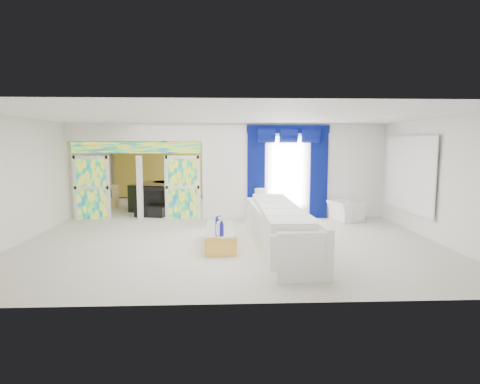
{
  "coord_description": "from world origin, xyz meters",
  "views": [
    {
      "loc": [
        -0.16,
        -11.71,
        2.36
      ],
      "look_at": [
        0.3,
        -1.2,
        1.1
      ],
      "focal_mm": 30.0,
      "sensor_mm": 36.0,
      "label": 1
    }
  ],
  "objects_px": {
    "coffee_table": "(220,237)",
    "grand_piano": "(158,196)",
    "white_sofa": "(279,230)",
    "console_table": "(270,214)",
    "armchair": "(345,211)"
  },
  "relations": [
    {
      "from": "coffee_table",
      "to": "grand_piano",
      "type": "height_order",
      "value": "grand_piano"
    },
    {
      "from": "white_sofa",
      "to": "grand_piano",
      "type": "xyz_separation_m",
      "value": [
        -3.64,
        5.78,
        0.04
      ]
    },
    {
      "from": "grand_piano",
      "to": "console_table",
      "type": "bearing_deg",
      "value": -18.73
    },
    {
      "from": "white_sofa",
      "to": "coffee_table",
      "type": "xyz_separation_m",
      "value": [
        -1.35,
        0.3,
        -0.23
      ]
    },
    {
      "from": "white_sofa",
      "to": "armchair",
      "type": "relative_size",
      "value": 4.81
    },
    {
      "from": "coffee_table",
      "to": "armchair",
      "type": "distance_m",
      "value": 4.83
    },
    {
      "from": "white_sofa",
      "to": "coffee_table",
      "type": "bearing_deg",
      "value": 164.21
    },
    {
      "from": "console_table",
      "to": "armchair",
      "type": "bearing_deg",
      "value": -4.47
    },
    {
      "from": "white_sofa",
      "to": "armchair",
      "type": "bearing_deg",
      "value": 48.63
    },
    {
      "from": "grand_piano",
      "to": "white_sofa",
      "type": "bearing_deg",
      "value": -44.48
    },
    {
      "from": "armchair",
      "to": "grand_piano",
      "type": "relative_size",
      "value": 0.51
    },
    {
      "from": "coffee_table",
      "to": "armchair",
      "type": "bearing_deg",
      "value": 36.91
    },
    {
      "from": "white_sofa",
      "to": "armchair",
      "type": "distance_m",
      "value": 4.07
    },
    {
      "from": "armchair",
      "to": "white_sofa",
      "type": "bearing_deg",
      "value": 125.47
    },
    {
      "from": "grand_piano",
      "to": "coffee_table",
      "type": "bearing_deg",
      "value": -54.0
    }
  ]
}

